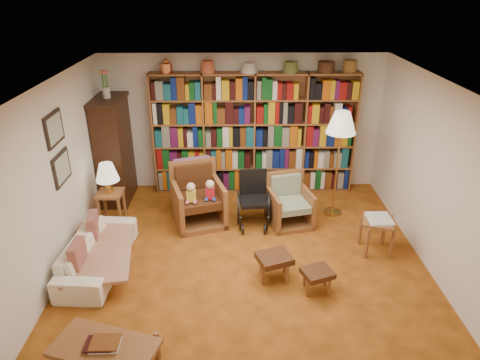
{
  "coord_description": "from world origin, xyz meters",
  "views": [
    {
      "loc": [
        -0.17,
        -4.97,
        3.66
      ],
      "look_at": [
        -0.08,
        0.6,
        1.01
      ],
      "focal_mm": 32.0,
      "sensor_mm": 36.0,
      "label": 1
    }
  ],
  "objects_px": {
    "footstool_a": "(274,260)",
    "coffee_table": "(105,349)",
    "floor_lamp": "(341,127)",
    "footstool_b": "(317,274)",
    "side_table_lamp": "(111,201)",
    "sofa": "(98,252)",
    "armchair_leather": "(199,197)",
    "armchair_sage": "(289,204)",
    "wheelchair": "(253,200)",
    "side_table_papers": "(378,225)"
  },
  "relations": [
    {
      "from": "side_table_lamp",
      "to": "sofa",
      "type": "bearing_deg",
      "value": -85.18
    },
    {
      "from": "sofa",
      "to": "footstool_b",
      "type": "height_order",
      "value": "sofa"
    },
    {
      "from": "armchair_sage",
      "to": "coffee_table",
      "type": "xyz_separation_m",
      "value": [
        -2.18,
        -3.02,
        0.04
      ]
    },
    {
      "from": "side_table_lamp",
      "to": "armchair_sage",
      "type": "relative_size",
      "value": 0.7
    },
    {
      "from": "side_table_lamp",
      "to": "armchair_leather",
      "type": "distance_m",
      "value": 1.41
    },
    {
      "from": "side_table_papers",
      "to": "footstool_b",
      "type": "height_order",
      "value": "side_table_papers"
    },
    {
      "from": "side_table_lamp",
      "to": "side_table_papers",
      "type": "distance_m",
      "value": 4.13
    },
    {
      "from": "wheelchair",
      "to": "armchair_sage",
      "type": "bearing_deg",
      "value": 4.0
    },
    {
      "from": "coffee_table",
      "to": "armchair_sage",
      "type": "bearing_deg",
      "value": 54.16
    },
    {
      "from": "floor_lamp",
      "to": "sofa",
      "type": "bearing_deg",
      "value": -157.67
    },
    {
      "from": "coffee_table",
      "to": "floor_lamp",
      "type": "bearing_deg",
      "value": 47.74
    },
    {
      "from": "wheelchair",
      "to": "footstool_b",
      "type": "height_order",
      "value": "wheelchair"
    },
    {
      "from": "floor_lamp",
      "to": "side_table_papers",
      "type": "bearing_deg",
      "value": -71.69
    },
    {
      "from": "sofa",
      "to": "side_table_papers",
      "type": "relative_size",
      "value": 2.94
    },
    {
      "from": "sofa",
      "to": "floor_lamp",
      "type": "xyz_separation_m",
      "value": [
        3.56,
        1.46,
        1.3
      ]
    },
    {
      "from": "coffee_table",
      "to": "side_table_lamp",
      "type": "bearing_deg",
      "value": 103.1
    },
    {
      "from": "footstool_a",
      "to": "side_table_lamp",
      "type": "bearing_deg",
      "value": 149.6
    },
    {
      "from": "sofa",
      "to": "floor_lamp",
      "type": "distance_m",
      "value": 4.06
    },
    {
      "from": "sofa",
      "to": "side_table_papers",
      "type": "xyz_separation_m",
      "value": [
        3.94,
        0.33,
        0.19
      ]
    },
    {
      "from": "armchair_leather",
      "to": "coffee_table",
      "type": "relative_size",
      "value": 0.9
    },
    {
      "from": "floor_lamp",
      "to": "footstool_a",
      "type": "distance_m",
      "value": 2.44
    },
    {
      "from": "wheelchair",
      "to": "coffee_table",
      "type": "relative_size",
      "value": 0.79
    },
    {
      "from": "sofa",
      "to": "armchair_leather",
      "type": "relative_size",
      "value": 1.61
    },
    {
      "from": "armchair_sage",
      "to": "footstool_a",
      "type": "distance_m",
      "value": 1.55
    },
    {
      "from": "coffee_table",
      "to": "armchair_leather",
      "type": "bearing_deg",
      "value": 77.15
    },
    {
      "from": "wheelchair",
      "to": "floor_lamp",
      "type": "bearing_deg",
      "value": 11.64
    },
    {
      "from": "wheelchair",
      "to": "side_table_papers",
      "type": "distance_m",
      "value": 1.95
    },
    {
      "from": "armchair_leather",
      "to": "armchair_sage",
      "type": "height_order",
      "value": "armchair_leather"
    },
    {
      "from": "floor_lamp",
      "to": "footstool_b",
      "type": "height_order",
      "value": "floor_lamp"
    },
    {
      "from": "armchair_leather",
      "to": "wheelchair",
      "type": "xyz_separation_m",
      "value": [
        0.88,
        -0.12,
        0.0
      ]
    },
    {
      "from": "armchair_leather",
      "to": "side_table_papers",
      "type": "distance_m",
      "value": 2.81
    },
    {
      "from": "armchair_sage",
      "to": "armchair_leather",
      "type": "bearing_deg",
      "value": 176.84
    },
    {
      "from": "sofa",
      "to": "coffee_table",
      "type": "xyz_separation_m",
      "value": [
        0.6,
        -1.8,
        0.11
      ]
    },
    {
      "from": "armchair_sage",
      "to": "sofa",
      "type": "bearing_deg",
      "value": -156.28
    },
    {
      "from": "sofa",
      "to": "footstool_a",
      "type": "xyz_separation_m",
      "value": [
        2.4,
        -0.28,
        0.06
      ]
    },
    {
      "from": "side_table_papers",
      "to": "wheelchair",
      "type": "bearing_deg",
      "value": 154.05
    },
    {
      "from": "footstool_a",
      "to": "coffee_table",
      "type": "distance_m",
      "value": 2.36
    },
    {
      "from": "side_table_papers",
      "to": "footstool_a",
      "type": "xyz_separation_m",
      "value": [
        -1.54,
        -0.61,
        -0.14
      ]
    },
    {
      "from": "wheelchair",
      "to": "footstool_a",
      "type": "xyz_separation_m",
      "value": [
        0.22,
        -1.46,
        -0.11
      ]
    },
    {
      "from": "floor_lamp",
      "to": "footstool_a",
      "type": "xyz_separation_m",
      "value": [
        -1.16,
        -1.75,
        -1.25
      ]
    },
    {
      "from": "armchair_leather",
      "to": "footstool_a",
      "type": "height_order",
      "value": "armchair_leather"
    },
    {
      "from": "side_table_lamp",
      "to": "floor_lamp",
      "type": "relative_size",
      "value": 0.32
    },
    {
      "from": "sofa",
      "to": "floor_lamp",
      "type": "relative_size",
      "value": 0.92
    },
    {
      "from": "sofa",
      "to": "side_table_lamp",
      "type": "height_order",
      "value": "side_table_lamp"
    },
    {
      "from": "side_table_lamp",
      "to": "footstool_b",
      "type": "relative_size",
      "value": 1.26
    },
    {
      "from": "side_table_papers",
      "to": "armchair_sage",
      "type": "bearing_deg",
      "value": 142.36
    },
    {
      "from": "footstool_a",
      "to": "footstool_b",
      "type": "relative_size",
      "value": 1.17
    },
    {
      "from": "sofa",
      "to": "side_table_lamp",
      "type": "bearing_deg",
      "value": 8.79
    },
    {
      "from": "armchair_leather",
      "to": "footstool_a",
      "type": "xyz_separation_m",
      "value": [
        1.1,
        -1.58,
        -0.11
      ]
    },
    {
      "from": "sofa",
      "to": "armchair_leather",
      "type": "xyz_separation_m",
      "value": [
        1.3,
        1.3,
        0.16
      ]
    }
  ]
}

